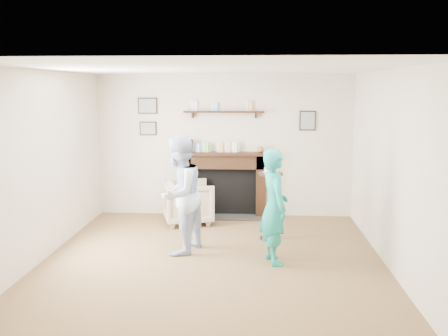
{
  "coord_description": "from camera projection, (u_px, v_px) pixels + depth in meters",
  "views": [
    {
      "loc": [
        0.55,
        -6.24,
        2.27
      ],
      "look_at": [
        0.1,
        0.9,
        1.11
      ],
      "focal_mm": 40.0,
      "sensor_mm": 36.0,
      "label": 1
    }
  ],
  "objects": [
    {
      "name": "ground",
      "position": [
        212.0,
        262.0,
        6.54
      ],
      "size": [
        5.0,
        5.0,
        0.0
      ],
      "primitive_type": "plane",
      "color": "brown",
      "rests_on": "ground"
    },
    {
      "name": "woman",
      "position": [
        273.0,
        262.0,
        6.55
      ],
      "size": [
        0.5,
        0.63,
        1.5
      ],
      "primitive_type": "imported",
      "rotation": [
        0.0,
        0.0,
        1.86
      ],
      "color": "teal",
      "rests_on": "ground"
    },
    {
      "name": "room_shell",
      "position": [
        216.0,
        134.0,
        6.97
      ],
      "size": [
        4.54,
        5.02,
        2.52
      ],
      "color": "beige",
      "rests_on": "ground"
    },
    {
      "name": "armchair",
      "position": [
        189.0,
        223.0,
        8.45
      ],
      "size": [
        0.97,
        0.95,
        0.72
      ],
      "primitive_type": "imported",
      "rotation": [
        0.0,
        0.0,
        1.85
      ],
      "color": "tan",
      "rests_on": "ground"
    },
    {
      "name": "pedestal_table",
      "position": [
        270.0,
        192.0,
        7.43
      ],
      "size": [
        0.36,
        0.36,
        1.17
      ],
      "color": "black",
      "rests_on": "ground"
    },
    {
      "name": "man",
      "position": [
        180.0,
        252.0,
        6.95
      ],
      "size": [
        0.84,
        0.95,
        1.63
      ],
      "primitive_type": "imported",
      "rotation": [
        0.0,
        0.0,
        -1.9
      ],
      "color": "silver",
      "rests_on": "ground"
    }
  ]
}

